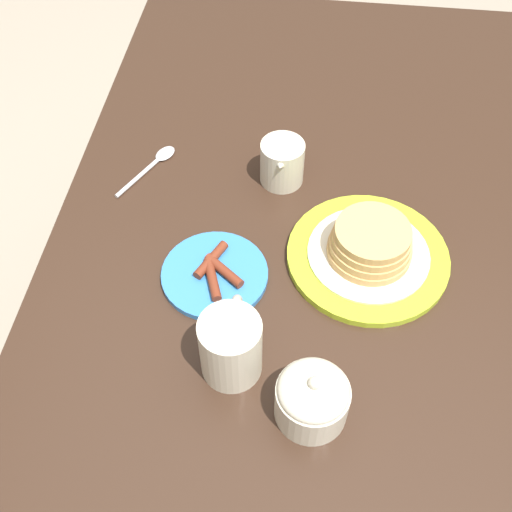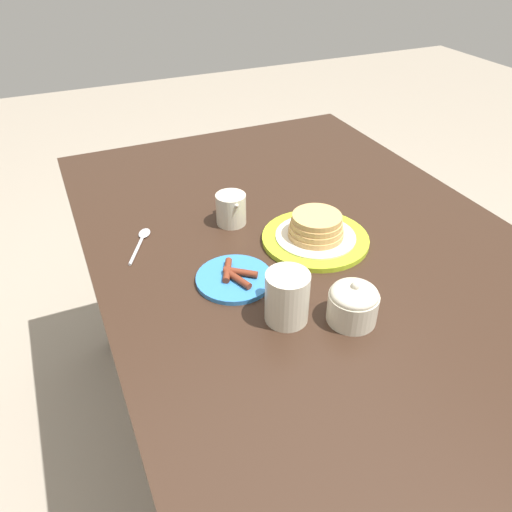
{
  "view_description": "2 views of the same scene",
  "coord_description": "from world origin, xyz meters",
  "px_view_note": "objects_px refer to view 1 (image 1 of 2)",
  "views": [
    {
      "loc": [
        -0.57,
        0.08,
        1.51
      ],
      "look_at": [
        -0.01,
        0.15,
        0.78
      ],
      "focal_mm": 45.0,
      "sensor_mm": 36.0,
      "label": 1
    },
    {
      "loc": [
        -0.78,
        0.49,
        1.37
      ],
      "look_at": [
        -0.01,
        0.15,
        0.78
      ],
      "focal_mm": 35.0,
      "sensor_mm": 36.0,
      "label": 2
    }
  ],
  "objects_px": {
    "pancake_plate": "(369,250)",
    "sugar_bowl": "(312,398)",
    "creamer_pitcher": "(282,162)",
    "coffee_mug": "(231,345)",
    "spoon": "(155,162)",
    "side_plate_bacon": "(215,274)"
  },
  "relations": [
    {
      "from": "spoon",
      "to": "side_plate_bacon",
      "type": "bearing_deg",
      "value": -147.98
    },
    {
      "from": "creamer_pitcher",
      "to": "sugar_bowl",
      "type": "xyz_separation_m",
      "value": [
        -0.4,
        -0.08,
        0.0
      ]
    },
    {
      "from": "side_plate_bacon",
      "to": "sugar_bowl",
      "type": "bearing_deg",
      "value": -141.69
    },
    {
      "from": "side_plate_bacon",
      "to": "coffee_mug",
      "type": "relative_size",
      "value": 1.36
    },
    {
      "from": "coffee_mug",
      "to": "sugar_bowl",
      "type": "height_order",
      "value": "coffee_mug"
    },
    {
      "from": "sugar_bowl",
      "to": "spoon",
      "type": "height_order",
      "value": "sugar_bowl"
    },
    {
      "from": "coffee_mug",
      "to": "spoon",
      "type": "bearing_deg",
      "value": 27.03
    },
    {
      "from": "pancake_plate",
      "to": "sugar_bowl",
      "type": "xyz_separation_m",
      "value": [
        -0.25,
        0.07,
        0.02
      ]
    },
    {
      "from": "pancake_plate",
      "to": "creamer_pitcher",
      "type": "xyz_separation_m",
      "value": [
        0.15,
        0.14,
        0.02
      ]
    },
    {
      "from": "pancake_plate",
      "to": "side_plate_bacon",
      "type": "bearing_deg",
      "value": 105.02
    },
    {
      "from": "sugar_bowl",
      "to": "spoon",
      "type": "distance_m",
      "value": 0.51
    },
    {
      "from": "pancake_plate",
      "to": "spoon",
      "type": "bearing_deg",
      "value": 65.75
    },
    {
      "from": "spoon",
      "to": "pancake_plate",
      "type": "bearing_deg",
      "value": -114.25
    },
    {
      "from": "pancake_plate",
      "to": "coffee_mug",
      "type": "bearing_deg",
      "value": 138.54
    },
    {
      "from": "spoon",
      "to": "sugar_bowl",
      "type": "bearing_deg",
      "value": -144.92
    },
    {
      "from": "spoon",
      "to": "coffee_mug",
      "type": "bearing_deg",
      "value": -152.97
    },
    {
      "from": "side_plate_bacon",
      "to": "coffee_mug",
      "type": "bearing_deg",
      "value": -161.87
    },
    {
      "from": "sugar_bowl",
      "to": "spoon",
      "type": "relative_size",
      "value": 0.69
    },
    {
      "from": "coffee_mug",
      "to": "sugar_bowl",
      "type": "relative_size",
      "value": 1.25
    },
    {
      "from": "side_plate_bacon",
      "to": "spoon",
      "type": "xyz_separation_m",
      "value": [
        0.22,
        0.14,
        -0.0
      ]
    },
    {
      "from": "pancake_plate",
      "to": "side_plate_bacon",
      "type": "height_order",
      "value": "pancake_plate"
    },
    {
      "from": "side_plate_bacon",
      "to": "sugar_bowl",
      "type": "height_order",
      "value": "sugar_bowl"
    }
  ]
}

